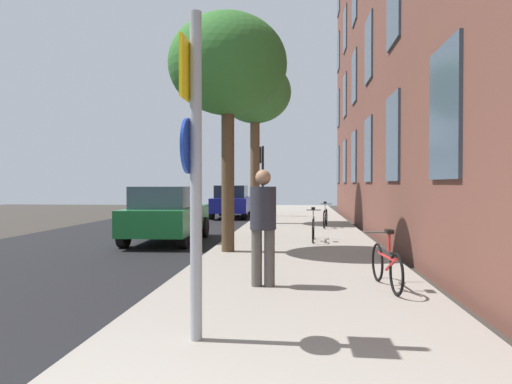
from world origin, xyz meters
The scene contains 13 objects.
ground_plane centered at (-2.40, 15.00, 0.00)m, with size 41.80×41.80×0.00m, color #332D28.
road_asphalt centered at (-4.50, 15.00, 0.01)m, with size 7.00×38.00×0.01m, color black.
sidewalk centered at (1.10, 15.00, 0.06)m, with size 4.20×38.00×0.12m, color gray.
sign_post centered at (0.08, 3.14, 1.99)m, with size 0.16×0.60×3.31m.
traffic_light centered at (-0.78, 21.83, 2.50)m, with size 0.43×0.24×3.47m.
tree_near centered at (-0.53, 9.41, 4.45)m, with size 2.77×2.77×5.55m.
tree_far centered at (-0.66, 17.46, 5.30)m, with size 2.91×2.91×6.51m.
bicycle_0 centered at (2.46, 5.74, 0.47)m, with size 0.42×1.62×0.91m.
bicycle_1 centered at (1.52, 11.65, 0.49)m, with size 0.42×1.65×0.94m.
bicycle_2 centered at (2.08, 15.87, 0.49)m, with size 0.42×1.61×0.94m.
pedestrian_0 centered at (0.58, 5.70, 1.15)m, with size 0.57×0.57×1.80m.
car_0 centered at (-2.70, 11.86, 0.84)m, with size 1.94×4.21×1.62m.
car_1 centered at (-2.24, 22.00, 0.84)m, with size 1.90×4.50×1.62m.
Camera 1 is at (1.15, -1.56, 1.70)m, focal length 33.22 mm.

